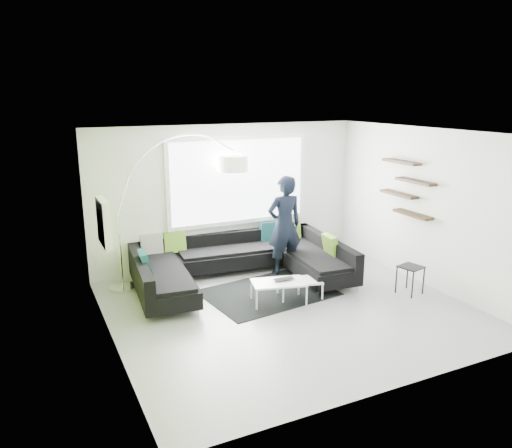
{
  "coord_description": "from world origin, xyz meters",
  "views": [
    {
      "loc": [
        -3.69,
        -6.47,
        3.36
      ],
      "look_at": [
        -0.16,
        0.9,
        1.22
      ],
      "focal_mm": 35.0,
      "sensor_mm": 36.0,
      "label": 1
    }
  ],
  "objects": [
    {
      "name": "ground",
      "position": [
        0.0,
        0.0,
        0.0
      ],
      "size": [
        5.5,
        5.5,
        0.0
      ],
      "primitive_type": "plane",
      "color": "slate",
      "rests_on": "ground"
    },
    {
      "name": "coffee_table",
      "position": [
        0.18,
        0.32,
        0.18
      ],
      "size": [
        1.25,
        0.91,
        0.37
      ],
      "primitive_type": "cube",
      "rotation": [
        0.0,
        0.0,
        -0.25
      ],
      "color": "silver",
      "rests_on": "ground"
    },
    {
      "name": "person",
      "position": [
        0.72,
        1.5,
        0.95
      ],
      "size": [
        0.73,
        0.5,
        1.9
      ],
      "primitive_type": "imported",
      "rotation": [
        0.0,
        0.0,
        3.11
      ],
      "color": "black",
      "rests_on": "ground"
    },
    {
      "name": "arc_lamp",
      "position": [
        -2.25,
        2.01,
        1.34
      ],
      "size": [
        2.49,
        0.7,
        2.68
      ],
      "primitive_type": null,
      "rotation": [
        0.0,
        0.0,
        -0.03
      ],
      "color": "silver",
      "rests_on": "ground"
    },
    {
      "name": "side_table",
      "position": [
        2.19,
        -0.33,
        0.25
      ],
      "size": [
        0.44,
        0.44,
        0.5
      ],
      "primitive_type": "cube",
      "rotation": [
        0.0,
        0.0,
        0.24
      ],
      "color": "black",
      "rests_on": "ground"
    },
    {
      "name": "room_shell",
      "position": [
        0.04,
        0.21,
        1.81
      ],
      "size": [
        5.54,
        5.04,
        2.82
      ],
      "color": "silver",
      "rests_on": "ground"
    },
    {
      "name": "rug",
      "position": [
        -0.01,
        0.74,
        0.01
      ],
      "size": [
        2.3,
        1.8,
        0.01
      ],
      "primitive_type": "cube",
      "rotation": [
        0.0,
        0.0,
        0.12
      ],
      "color": "black",
      "rests_on": "ground"
    },
    {
      "name": "sectional_sofa",
      "position": [
        -0.26,
        1.37,
        0.36
      ],
      "size": [
        3.94,
        2.65,
        0.81
      ],
      "rotation": [
        0.0,
        0.0,
        -0.09
      ],
      "color": "black",
      "rests_on": "ground"
    },
    {
      "name": "laptop",
      "position": [
        0.07,
        0.27,
        0.38
      ],
      "size": [
        0.36,
        0.24,
        0.03
      ],
      "primitive_type": "imported",
      "rotation": [
        0.0,
        0.0,
        -0.02
      ],
      "color": "black",
      "rests_on": "coffee_table"
    }
  ]
}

